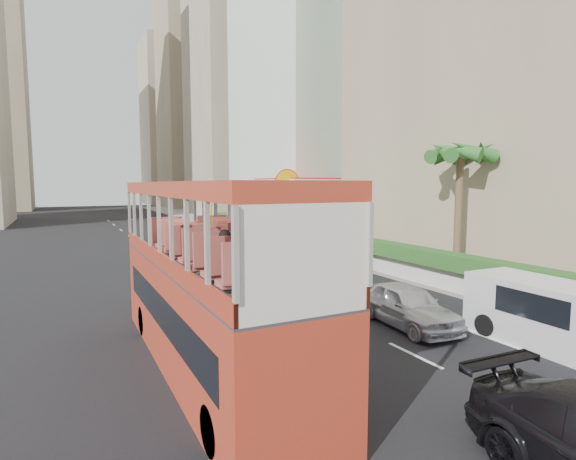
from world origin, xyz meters
TOP-DOWN VIEW (x-y plane):
  - ground_plane at (0.00, 0.00)m, footprint 200.00×200.00m
  - double_decker_bus at (-6.00, 0.00)m, footprint 2.50×11.00m
  - car_silver_lane_a at (-2.36, 4.00)m, footprint 1.71×4.87m
  - car_silver_lane_b at (1.29, 0.21)m, footprint 2.15×4.58m
  - van_asset at (1.20, 18.67)m, footprint 2.21×4.45m
  - minibus_near at (1.26, 9.06)m, footprint 2.82×5.56m
  - minibus_far at (4.02, 10.68)m, footprint 2.64×5.85m
  - panel_van_near at (3.81, -3.35)m, footprint 2.12×5.05m
  - panel_van_far at (4.52, 24.50)m, footprint 2.95×5.25m
  - sidewalk at (9.00, 25.00)m, footprint 6.00×120.00m
  - kerb_wall at (6.20, 14.00)m, footprint 0.30×44.00m
  - hedge at (6.20, 14.00)m, footprint 1.10×44.00m
  - palm_tree at (7.80, 4.00)m, footprint 0.36×0.36m
  - shell_station at (10.00, 23.00)m, footprint 6.50×8.00m
  - tower_mid at (18.00, 58.00)m, footprint 16.00×16.00m
  - tower_far_a at (17.00, 82.00)m, footprint 14.00×14.00m
  - tower_far_b at (17.00, 104.00)m, footprint 14.00×14.00m

SIDE VIEW (x-z plane):
  - ground_plane at x=0.00m, z-range 0.00..0.00m
  - car_silver_lane_a at x=-2.36m, z-range -0.80..0.80m
  - car_silver_lane_b at x=1.29m, z-range -0.76..0.76m
  - van_asset at x=1.20m, z-range -0.61..0.61m
  - sidewalk at x=9.00m, z-range 0.00..0.18m
  - kerb_wall at x=6.20m, z-range 0.18..1.18m
  - panel_van_far at x=4.52m, z-range 0.00..1.98m
  - panel_van_near at x=3.81m, z-range 0.00..2.00m
  - minibus_near at x=1.26m, z-range 0.00..2.35m
  - minibus_far at x=4.02m, z-range 0.00..2.50m
  - hedge at x=6.20m, z-range 1.18..1.88m
  - double_decker_bus at x=-6.00m, z-range 0.00..5.06m
  - shell_station at x=10.00m, z-range 0.00..5.50m
  - palm_tree at x=7.80m, z-range 0.18..6.58m
  - tower_far_b at x=17.00m, z-range 0.00..40.00m
  - tower_far_a at x=17.00m, z-range 0.00..44.00m
  - tower_mid at x=18.00m, z-range 0.00..50.00m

